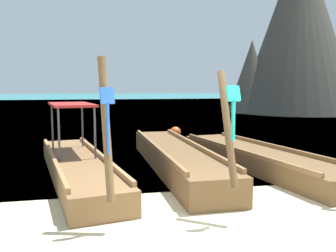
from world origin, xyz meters
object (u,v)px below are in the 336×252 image
object	(u,v)px
longtail_boat_yellow_ribbon	(258,158)
karst_rock	(296,27)
longtail_boat_blue_ribbon	(77,165)
mooring_buoy_near	(175,132)
longtail_boat_turquoise_ribbon	(175,158)

from	to	relation	value
longtail_boat_yellow_ribbon	karst_rock	size ratio (longest dim) A/B	0.48
longtail_boat_blue_ribbon	longtail_boat_yellow_ribbon	world-z (taller)	longtail_boat_blue_ribbon
longtail_boat_blue_ribbon	karst_rock	distance (m)	26.00
karst_rock	longtail_boat_blue_ribbon	bearing A→B (deg)	-132.53
karst_rock	mooring_buoy_near	size ratio (longest dim) A/B	30.98
longtail_boat_blue_ribbon	longtail_boat_yellow_ribbon	size ratio (longest dim) A/B	0.94
longtail_boat_yellow_ribbon	karst_rock	world-z (taller)	karst_rock
longtail_boat_blue_ribbon	mooring_buoy_near	bearing A→B (deg)	57.60
longtail_boat_turquoise_ribbon	mooring_buoy_near	distance (m)	5.76
longtail_boat_blue_ribbon	longtail_boat_yellow_ribbon	bearing A→B (deg)	1.48
longtail_boat_blue_ribbon	longtail_boat_yellow_ribbon	xyz separation A→B (m)	(4.66, 0.12, -0.06)
longtail_boat_turquoise_ribbon	karst_rock	bearing A→B (deg)	51.32
longtail_boat_yellow_ribbon	mooring_buoy_near	xyz separation A→B (m)	(-0.87, 5.86, -0.01)
longtail_boat_turquoise_ribbon	karst_rock	distance (m)	24.18
longtail_boat_turquoise_ribbon	longtail_boat_yellow_ribbon	world-z (taller)	longtail_boat_yellow_ribbon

